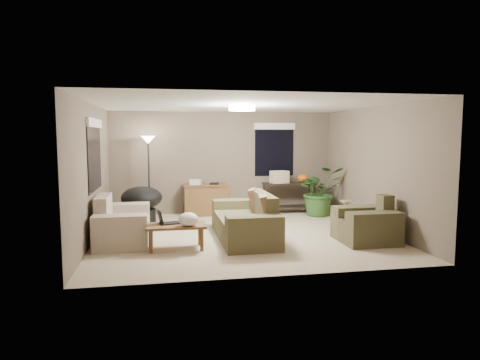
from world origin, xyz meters
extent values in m
plane|color=#C7AF94|center=(0.00, 0.00, 0.00)|extent=(5.50, 5.50, 0.00)
plane|color=white|center=(0.00, 0.00, 2.50)|extent=(5.50, 5.50, 0.00)
plane|color=brown|center=(0.00, 2.50, 1.25)|extent=(5.50, 0.00, 5.50)
plane|color=brown|center=(0.00, -2.50, 1.25)|extent=(5.50, 0.00, 5.50)
plane|color=brown|center=(-2.75, 0.00, 1.25)|extent=(0.00, 5.00, 5.00)
plane|color=brown|center=(2.75, 0.00, 1.25)|extent=(0.00, 5.00, 5.00)
cube|color=brown|center=(-0.02, -0.30, 0.21)|extent=(0.95, 1.48, 0.42)
cube|color=#4D482E|center=(0.35, -0.30, 0.64)|extent=(0.22, 1.48, 0.43)
cube|color=brown|center=(-0.02, -1.22, 0.30)|extent=(0.95, 0.36, 0.60)
cube|color=brown|center=(-0.02, 0.62, 0.30)|extent=(0.95, 0.36, 0.60)
cube|color=#8C7251|center=(0.28, -0.75, 0.65)|extent=(0.30, 0.48, 0.47)
cube|color=#8C7251|center=(0.28, 0.15, 0.65)|extent=(0.37, 0.50, 0.47)
cube|color=beige|center=(-2.22, -0.12, 0.21)|extent=(0.90, 0.88, 0.42)
cube|color=#BCB5A0|center=(-2.56, -0.12, 0.64)|extent=(0.22, 0.88, 0.43)
cube|color=beige|center=(-2.22, -0.74, 0.30)|extent=(0.90, 0.36, 0.60)
cube|color=beige|center=(-2.22, 0.50, 0.30)|extent=(0.90, 0.36, 0.60)
cube|color=#46432A|center=(2.11, -0.94, 0.21)|extent=(0.95, 0.28, 0.42)
cube|color=#444129|center=(2.47, -0.94, 0.64)|extent=(0.22, 0.28, 0.43)
cube|color=#48442B|center=(2.11, -1.26, 0.30)|extent=(0.95, 0.36, 0.60)
cube|color=brown|center=(2.11, -0.62, 0.30)|extent=(0.95, 0.36, 0.60)
cube|color=brown|center=(-1.29, -0.82, 0.40)|extent=(1.00, 0.55, 0.04)
cylinder|color=brown|center=(-1.71, -1.02, 0.19)|extent=(0.06, 0.06, 0.38)
cylinder|color=brown|center=(-0.87, -1.02, 0.19)|extent=(0.06, 0.06, 0.38)
cylinder|color=brown|center=(-1.71, -0.62, 0.19)|extent=(0.06, 0.06, 0.38)
cylinder|color=brown|center=(-0.87, -0.62, 0.19)|extent=(0.06, 0.06, 0.38)
cube|color=black|center=(-1.39, -0.72, 0.43)|extent=(0.37, 0.29, 0.02)
cube|color=black|center=(-1.55, -0.72, 0.55)|extent=(0.12, 0.24, 0.22)
ellipsoid|color=white|center=(-1.09, -0.97, 0.53)|extent=(0.39, 0.36, 0.23)
cube|color=brown|center=(-0.47, 2.19, 0.35)|extent=(1.05, 0.45, 0.71)
cube|color=brown|center=(-0.47, 2.19, 0.73)|extent=(1.10, 0.50, 0.04)
cube|color=silver|center=(-0.72, 2.19, 0.81)|extent=(0.30, 0.26, 0.12)
cube|color=black|center=(-0.27, 2.14, 0.77)|extent=(0.25, 0.27, 0.04)
cube|color=black|center=(1.60, 2.15, 0.73)|extent=(1.30, 0.40, 0.04)
cube|color=black|center=(1.00, 2.15, 0.35)|extent=(0.05, 0.38, 0.71)
cube|color=black|center=(2.20, 2.15, 0.35)|extent=(0.05, 0.38, 0.71)
cube|color=black|center=(1.60, 2.15, 0.15)|extent=(1.25, 0.36, 0.03)
ellipsoid|color=orange|center=(1.95, 2.15, 0.85)|extent=(0.27, 0.27, 0.21)
cube|color=beige|center=(1.35, 2.15, 0.90)|extent=(0.46, 0.39, 0.30)
cylinder|color=black|center=(-1.96, 1.57, 0.15)|extent=(0.60, 0.60, 0.30)
ellipsoid|color=black|center=(-1.96, 1.57, 0.55)|extent=(1.15, 1.15, 0.50)
cylinder|color=black|center=(-1.80, 1.96, 0.01)|extent=(0.28, 0.28, 0.02)
cylinder|color=black|center=(-1.80, 1.96, 0.90)|extent=(0.04, 0.04, 1.78)
cone|color=white|center=(-1.80, 1.96, 1.82)|extent=(0.32, 0.32, 0.18)
cylinder|color=white|center=(0.00, 0.00, 2.44)|extent=(0.50, 0.50, 0.10)
imported|color=#2D5923|center=(2.21, 1.64, 0.46)|extent=(1.07, 1.19, 0.93)
cube|color=tan|center=(2.46, 0.68, 0.01)|extent=(0.32, 0.32, 0.03)
cylinder|color=tan|center=(2.46, 0.68, 0.25)|extent=(0.12, 0.12, 0.44)
cube|color=tan|center=(2.46, 0.68, 0.48)|extent=(0.22, 0.22, 0.03)
cube|color=black|center=(-2.73, 0.30, 1.55)|extent=(0.01, 1.50, 1.30)
cube|color=white|center=(-2.71, 0.30, 2.15)|extent=(0.05, 1.56, 0.16)
cube|color=black|center=(1.30, 2.48, 1.55)|extent=(1.00, 0.01, 1.30)
cube|color=white|center=(1.30, 2.46, 2.15)|extent=(1.06, 0.05, 0.16)
camera|label=1|loc=(-1.50, -8.01, 1.93)|focal=32.00mm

